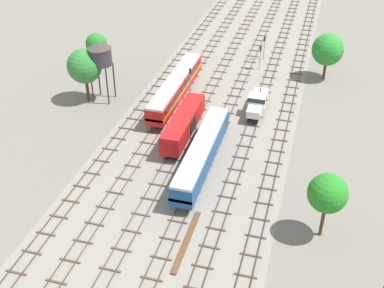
{
  "coord_description": "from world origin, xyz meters",
  "views": [
    {
      "loc": [
        15.68,
        -21.81,
        39.0
      ],
      "look_at": [
        0.0,
        33.9,
        1.5
      ],
      "focal_mm": 46.17,
      "sensor_mm": 36.0,
      "label": 1
    }
  ],
  "objects_px": {
    "passenger_coach_left_midfar": "(176,86)",
    "water_tower": "(100,56)",
    "signal_post_near": "(264,45)",
    "signal_post_mid": "(190,80)",
    "freight_boxcar_centre_left_near": "(184,123)",
    "shunter_loco_centre_right_mid": "(257,102)",
    "diesel_railcar_centre_nearest": "(202,153)",
    "signal_post_nearest": "(260,54)"
  },
  "relations": [
    {
      "from": "passenger_coach_left_midfar",
      "to": "signal_post_nearest",
      "type": "height_order",
      "value": "signal_post_nearest"
    },
    {
      "from": "passenger_coach_left_midfar",
      "to": "signal_post_mid",
      "type": "distance_m",
      "value": 2.64
    },
    {
      "from": "freight_boxcar_centre_left_near",
      "to": "shunter_loco_centre_right_mid",
      "type": "relative_size",
      "value": 1.65
    },
    {
      "from": "freight_boxcar_centre_left_near",
      "to": "water_tower",
      "type": "relative_size",
      "value": 1.45
    },
    {
      "from": "signal_post_nearest",
      "to": "signal_post_near",
      "type": "bearing_deg",
      "value": 90.0
    },
    {
      "from": "signal_post_nearest",
      "to": "signal_post_mid",
      "type": "xyz_separation_m",
      "value": [
        -9.18,
        -15.51,
        0.65
      ]
    },
    {
      "from": "diesel_railcar_centre_nearest",
      "to": "shunter_loco_centre_right_mid",
      "type": "bearing_deg",
      "value": 74.97
    },
    {
      "from": "diesel_railcar_centre_nearest",
      "to": "signal_post_nearest",
      "type": "height_order",
      "value": "signal_post_nearest"
    },
    {
      "from": "shunter_loco_centre_right_mid",
      "to": "signal_post_nearest",
      "type": "relative_size",
      "value": 1.78
    },
    {
      "from": "shunter_loco_centre_right_mid",
      "to": "signal_post_nearest",
      "type": "xyz_separation_m",
      "value": [
        -2.3,
        16.91,
        1.04
      ]
    },
    {
      "from": "signal_post_near",
      "to": "water_tower",
      "type": "bearing_deg",
      "value": -133.9
    },
    {
      "from": "passenger_coach_left_midfar",
      "to": "signal_post_near",
      "type": "relative_size",
      "value": 4.58
    },
    {
      "from": "diesel_railcar_centre_nearest",
      "to": "freight_boxcar_centre_left_near",
      "type": "distance_m",
      "value": 8.27
    },
    {
      "from": "freight_boxcar_centre_left_near",
      "to": "water_tower",
      "type": "xyz_separation_m",
      "value": [
        -16.31,
        8.02,
        5.43
      ]
    },
    {
      "from": "diesel_railcar_centre_nearest",
      "to": "signal_post_near",
      "type": "height_order",
      "value": "signal_post_near"
    },
    {
      "from": "diesel_railcar_centre_nearest",
      "to": "signal_post_near",
      "type": "distance_m",
      "value": 39.06
    },
    {
      "from": "signal_post_mid",
      "to": "signal_post_near",
      "type": "bearing_deg",
      "value": 65.86
    },
    {
      "from": "passenger_coach_left_midfar",
      "to": "signal_post_nearest",
      "type": "distance_m",
      "value": 19.87
    },
    {
      "from": "water_tower",
      "to": "signal_post_nearest",
      "type": "distance_m",
      "value": 30.44
    },
    {
      "from": "freight_boxcar_centre_left_near",
      "to": "passenger_coach_left_midfar",
      "type": "xyz_separation_m",
      "value": [
        -4.6,
        10.93,
        0.16
      ]
    },
    {
      "from": "diesel_railcar_centre_nearest",
      "to": "water_tower",
      "type": "bearing_deg",
      "value": 144.5
    },
    {
      "from": "water_tower",
      "to": "signal_post_mid",
      "type": "xyz_separation_m",
      "value": [
        14.0,
        3.61,
        -4.18
      ]
    },
    {
      "from": "freight_boxcar_centre_left_near",
      "to": "signal_post_near",
      "type": "distance_m",
      "value": 32.85
    },
    {
      "from": "passenger_coach_left_midfar",
      "to": "water_tower",
      "type": "distance_m",
      "value": 13.16
    },
    {
      "from": "passenger_coach_left_midfar",
      "to": "water_tower",
      "type": "height_order",
      "value": "water_tower"
    },
    {
      "from": "diesel_railcar_centre_nearest",
      "to": "freight_boxcar_centre_left_near",
      "type": "bearing_deg",
      "value": 123.7
    },
    {
      "from": "freight_boxcar_centre_left_near",
      "to": "shunter_loco_centre_right_mid",
      "type": "distance_m",
      "value": 13.75
    },
    {
      "from": "signal_post_nearest",
      "to": "signal_post_near",
      "type": "relative_size",
      "value": 0.99
    },
    {
      "from": "freight_boxcar_centre_left_near",
      "to": "shunter_loco_centre_right_mid",
      "type": "xyz_separation_m",
      "value": [
        9.18,
        10.23,
        -0.44
      ]
    },
    {
      "from": "diesel_railcar_centre_nearest",
      "to": "shunter_loco_centre_right_mid",
      "type": "distance_m",
      "value": 17.72
    },
    {
      "from": "freight_boxcar_centre_left_near",
      "to": "passenger_coach_left_midfar",
      "type": "height_order",
      "value": "passenger_coach_left_midfar"
    },
    {
      "from": "diesel_railcar_centre_nearest",
      "to": "signal_post_nearest",
      "type": "relative_size",
      "value": 4.32
    },
    {
      "from": "diesel_railcar_centre_nearest",
      "to": "passenger_coach_left_midfar",
      "type": "height_order",
      "value": "same"
    },
    {
      "from": "signal_post_near",
      "to": "passenger_coach_left_midfar",
      "type": "bearing_deg",
      "value": -118.45
    },
    {
      "from": "freight_boxcar_centre_left_near",
      "to": "signal_post_nearest",
      "type": "xyz_separation_m",
      "value": [
        6.88,
        27.14,
        0.6
      ]
    },
    {
      "from": "water_tower",
      "to": "signal_post_mid",
      "type": "distance_m",
      "value": 15.05
    },
    {
      "from": "freight_boxcar_centre_left_near",
      "to": "signal_post_mid",
      "type": "relative_size",
      "value": 2.38
    },
    {
      "from": "freight_boxcar_centre_left_near",
      "to": "shunter_loco_centre_right_mid",
      "type": "height_order",
      "value": "freight_boxcar_centre_left_near"
    },
    {
      "from": "passenger_coach_left_midfar",
      "to": "diesel_railcar_centre_nearest",
      "type": "bearing_deg",
      "value": -62.72
    },
    {
      "from": "signal_post_near",
      "to": "signal_post_mid",
      "type": "bearing_deg",
      "value": -114.14
    },
    {
      "from": "diesel_railcar_centre_nearest",
      "to": "water_tower",
      "type": "xyz_separation_m",
      "value": [
        -20.89,
        14.9,
        5.28
      ]
    },
    {
      "from": "shunter_loco_centre_right_mid",
      "to": "water_tower",
      "type": "height_order",
      "value": "water_tower"
    }
  ]
}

